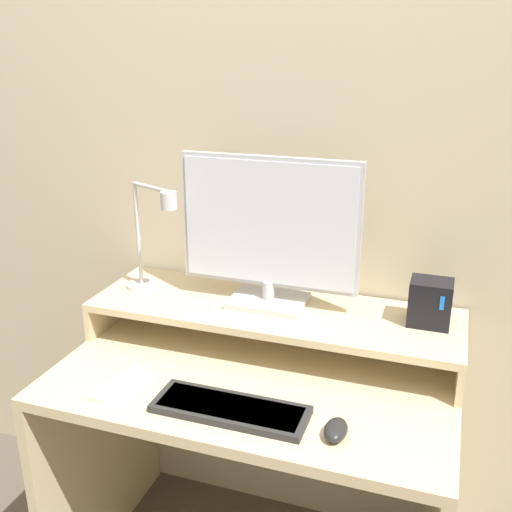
{
  "coord_description": "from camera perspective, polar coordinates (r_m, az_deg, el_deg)",
  "views": [
    {
      "loc": [
        0.47,
        -1.03,
        1.6
      ],
      "look_at": [
        -0.01,
        0.37,
        1.07
      ],
      "focal_mm": 42.0,
      "sensor_mm": 36.0,
      "label": 1
    }
  ],
  "objects": [
    {
      "name": "wall_back",
      "position": [
        1.82,
        3.72,
        8.68
      ],
      "size": [
        6.0,
        0.05,
        2.5
      ],
      "color": "beige",
      "rests_on": "ground_plane"
    },
    {
      "name": "mouse",
      "position": [
        1.44,
        7.61,
        -16.09
      ],
      "size": [
        0.05,
        0.09,
        0.03
      ],
      "color": "black",
      "rests_on": "desk"
    },
    {
      "name": "router_dock",
      "position": [
        1.7,
        16.26,
        -4.28
      ],
      "size": [
        0.11,
        0.09,
        0.13
      ],
      "color": "black",
      "rests_on": "monitor_shelf"
    },
    {
      "name": "desk_lamp",
      "position": [
        1.82,
        -9.92,
        1.67
      ],
      "size": [
        0.21,
        0.13,
        0.34
      ],
      "color": "silver",
      "rests_on": "monitor_shelf"
    },
    {
      "name": "monitor_shelf",
      "position": [
        1.76,
        1.66,
        -5.45
      ],
      "size": [
        1.08,
        0.34,
        0.12
      ],
      "color": "beige",
      "rests_on": "desk"
    },
    {
      "name": "keyboard",
      "position": [
        1.51,
        -2.46,
        -14.33
      ],
      "size": [
        0.38,
        0.13,
        0.02
      ],
      "color": "#282828",
      "rests_on": "desk"
    },
    {
      "name": "remote_control",
      "position": [
        1.64,
        -12.8,
        -11.74
      ],
      "size": [
        0.07,
        0.19,
        0.02
      ],
      "color": "white",
      "rests_on": "desk"
    },
    {
      "name": "monitor",
      "position": [
        1.7,
        1.24,
        2.32
      ],
      "size": [
        0.52,
        0.17,
        0.44
      ],
      "color": "#BCBCC1",
      "rests_on": "monitor_shelf"
    },
    {
      "name": "desk",
      "position": [
        1.8,
        -0.08,
        -17.14
      ],
      "size": [
        1.08,
        0.66,
        0.75
      ],
      "color": "beige",
      "rests_on": "ground_plane"
    }
  ]
}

